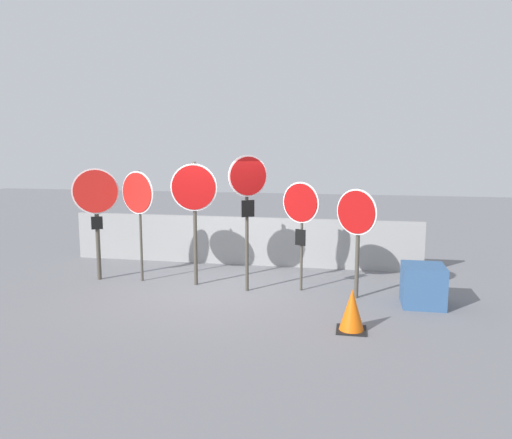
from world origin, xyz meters
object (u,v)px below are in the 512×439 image
object	(u,v)px
stop_sign_0	(96,204)
stop_sign_2	(194,197)
stop_sign_5	(357,221)
traffic_cone_0	(352,310)
stop_sign_1	(138,198)
stop_sign_4	(301,210)
storage_crate	(423,285)
stop_sign_3	(248,192)

from	to	relation	value
stop_sign_0	stop_sign_2	world-z (taller)	stop_sign_2
stop_sign_5	traffic_cone_0	size ratio (longest dim) A/B	3.11
traffic_cone_0	stop_sign_1	bearing A→B (deg)	154.96
stop_sign_1	stop_sign_2	distance (m)	1.22
stop_sign_2	traffic_cone_0	xyz separation A→B (m)	(3.09, -1.94, -1.46)
stop_sign_4	stop_sign_2	bearing A→B (deg)	-154.90
stop_sign_1	stop_sign_5	world-z (taller)	stop_sign_1
stop_sign_1	traffic_cone_0	xyz separation A→B (m)	(4.31, -2.01, -1.41)
traffic_cone_0	storage_crate	world-z (taller)	storage_crate
stop_sign_3	stop_sign_4	size ratio (longest dim) A/B	1.24
stop_sign_4	stop_sign_5	xyz separation A→B (m)	(1.04, -0.29, -0.13)
stop_sign_1	stop_sign_4	bearing A→B (deg)	21.61
stop_sign_2	stop_sign_1	bearing A→B (deg)	172.13
traffic_cone_0	stop_sign_5	bearing A→B (deg)	88.28
stop_sign_2	storage_crate	xyz separation A→B (m)	(4.31, -0.45, -1.42)
traffic_cone_0	storage_crate	size ratio (longest dim) A/B	0.86
stop_sign_0	stop_sign_2	distance (m)	2.11
stop_sign_5	storage_crate	world-z (taller)	stop_sign_5
stop_sign_1	stop_sign_3	distance (m)	2.36
stop_sign_4	stop_sign_5	size ratio (longest dim) A/B	1.04
stop_sign_1	traffic_cone_0	size ratio (longest dim) A/B	3.52
stop_sign_4	storage_crate	bearing A→B (deg)	13.19
stop_sign_1	traffic_cone_0	world-z (taller)	stop_sign_1
storage_crate	stop_sign_1	bearing A→B (deg)	174.63
stop_sign_3	stop_sign_5	bearing A→B (deg)	-36.66
stop_sign_1	stop_sign_5	size ratio (longest dim) A/B	1.13
stop_sign_4	stop_sign_0	bearing A→B (deg)	-155.09
stop_sign_2	traffic_cone_0	distance (m)	3.93
stop_sign_0	stop_sign_3	xyz separation A→B (m)	(3.22, -0.21, 0.32)
stop_sign_1	stop_sign_3	size ratio (longest dim) A/B	0.87
stop_sign_2	stop_sign_5	size ratio (longest dim) A/B	1.22
stop_sign_1	traffic_cone_0	distance (m)	4.96
stop_sign_2	stop_sign_5	distance (m)	3.17
stop_sign_0	storage_crate	world-z (taller)	stop_sign_0
stop_sign_3	stop_sign_0	bearing A→B (deg)	141.72
stop_sign_3	traffic_cone_0	world-z (taller)	stop_sign_3
stop_sign_4	storage_crate	size ratio (longest dim) A/B	2.80
stop_sign_0	storage_crate	distance (m)	6.55
stop_sign_4	stop_sign_5	distance (m)	1.09
stop_sign_0	storage_crate	xyz separation A→B (m)	(6.41, -0.45, -1.25)
traffic_cone_0	stop_sign_0	bearing A→B (deg)	159.47
stop_sign_2	traffic_cone_0	world-z (taller)	stop_sign_2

